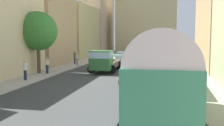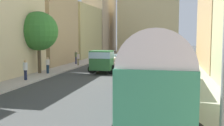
# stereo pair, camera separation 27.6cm
# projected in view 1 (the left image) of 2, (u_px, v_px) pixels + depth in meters

# --- Properties ---
(ground_plane) EXTENTS (154.00, 154.00, 0.00)m
(ground_plane) POSITION_uv_depth(u_px,v_px,m) (127.00, 68.00, 32.97)
(ground_plane) COLOR #393B3A
(sidewalk_left) EXTENTS (2.50, 70.00, 0.14)m
(sidewalk_left) POSITION_uv_depth(u_px,v_px,m) (69.00, 66.00, 34.36)
(sidewalk_left) COLOR #B2A7A0
(sidewalk_left) RESTS_ON ground
(sidewalk_right) EXTENTS (2.50, 70.00, 0.14)m
(sidewalk_right) POSITION_uv_depth(u_px,v_px,m) (190.00, 69.00, 31.57)
(sidewalk_right) COLOR gray
(sidewalk_right) RESTS_ON ground
(building_left_2) EXTENTS (6.16, 10.07, 10.26)m
(building_left_2) POSITION_uv_depth(u_px,v_px,m) (44.00, 26.00, 36.48)
(building_left_2) COLOR tan
(building_left_2) RESTS_ON ground
(building_left_3) EXTENTS (4.91, 13.47, 8.99)m
(building_left_3) POSITION_uv_depth(u_px,v_px,m) (77.00, 32.00, 48.92)
(building_left_3) COLOR tan
(building_left_3) RESTS_ON ground
(building_left_4) EXTENTS (4.36, 14.37, 12.92)m
(building_left_4) POSITION_uv_depth(u_px,v_px,m) (99.00, 24.00, 62.86)
(building_left_4) COLOR tan
(building_left_4) RESTS_ON ground
(distant_church) EXTENTS (13.10, 6.61, 21.98)m
(distant_church) POSITION_uv_depth(u_px,v_px,m) (146.00, 18.00, 61.70)
(distant_church) COLOR #C7B481
(distant_church) RESTS_ON ground
(parked_bus_0) EXTENTS (3.50, 8.45, 4.09)m
(parked_bus_0) POSITION_uv_depth(u_px,v_px,m) (167.00, 73.00, 11.85)
(parked_bus_0) COLOR #3B8F69
(parked_bus_0) RESTS_ON ground
(parked_bus_1) EXTENTS (3.43, 8.76, 4.04)m
(parked_bus_1) POSITION_uv_depth(u_px,v_px,m) (167.00, 58.00, 20.64)
(parked_bus_1) COLOR teal
(parked_bus_1) RESTS_ON ground
(parked_bus_2) EXTENTS (3.29, 9.71, 3.88)m
(parked_bus_2) POSITION_uv_depth(u_px,v_px,m) (167.00, 52.00, 29.43)
(parked_bus_2) COLOR beige
(parked_bus_2) RESTS_ON ground
(parked_bus_3) EXTENTS (3.43, 9.44, 4.22)m
(parked_bus_3) POSITION_uv_depth(u_px,v_px,m) (167.00, 47.00, 38.20)
(parked_bus_3) COLOR gold
(parked_bus_3) RESTS_ON ground
(cargo_truck_0) EXTENTS (3.03, 6.72, 2.37)m
(cargo_truck_0) POSITION_uv_depth(u_px,v_px,m) (104.00, 61.00, 29.14)
(cargo_truck_0) COLOR #2C6031
(cargo_truck_0) RESTS_ON ground
(car_0) EXTENTS (2.39, 3.70, 1.49)m
(car_0) POSITION_uv_depth(u_px,v_px,m) (116.00, 61.00, 34.47)
(car_0) COLOR gray
(car_0) RESTS_ON ground
(car_1) EXTENTS (2.42, 3.66, 1.50)m
(car_1) POSITION_uv_depth(u_px,v_px,m) (123.00, 57.00, 40.38)
(car_1) COLOR #202731
(car_1) RESTS_ON ground
(car_2) EXTENTS (2.31, 4.31, 1.49)m
(car_2) POSITION_uv_depth(u_px,v_px,m) (135.00, 74.00, 22.22)
(car_2) COLOR silver
(car_2) RESTS_ON ground
(car_3) EXTENTS (2.40, 3.70, 1.51)m
(car_3) POSITION_uv_depth(u_px,v_px,m) (142.00, 63.00, 31.05)
(car_3) COLOR #538D50
(car_3) RESTS_ON ground
(car_4) EXTENTS (2.27, 4.13, 1.58)m
(car_4) POSITION_uv_depth(u_px,v_px,m) (148.00, 56.00, 42.50)
(car_4) COLOR #479B57
(car_4) RESTS_ON ground
(pedestrian_0) EXTENTS (0.54, 0.54, 1.76)m
(pedestrian_0) POSITION_uv_depth(u_px,v_px,m) (47.00, 65.00, 27.22)
(pedestrian_0) COLOR #172C43
(pedestrian_0) RESTS_ON ground
(pedestrian_1) EXTENTS (0.34, 0.34, 1.88)m
(pedestrian_1) POSITION_uv_depth(u_px,v_px,m) (75.00, 57.00, 36.38)
(pedestrian_1) COLOR #2A2F51
(pedestrian_1) RESTS_ON ground
(pedestrian_2) EXTENTS (0.49, 0.49, 1.78)m
(pedestrian_2) POSITION_uv_depth(u_px,v_px,m) (77.00, 58.00, 34.64)
(pedestrian_2) COLOR #7F7451
(pedestrian_2) RESTS_ON ground
(pedestrian_4) EXTENTS (0.50, 0.50, 1.85)m
(pedestrian_4) POSITION_uv_depth(u_px,v_px,m) (25.00, 69.00, 23.15)
(pedestrian_4) COLOR #1C2140
(pedestrian_4) RESTS_ON ground
(streetlamp_near) EXTENTS (1.99, 0.28, 5.78)m
(streetlamp_near) POSITION_uv_depth(u_px,v_px,m) (220.00, 46.00, 8.56)
(streetlamp_near) COLOR gray
(streetlamp_near) RESTS_ON ground
(roadside_tree_2) EXTENTS (3.86, 3.86, 6.24)m
(roadside_tree_2) POSITION_uv_depth(u_px,v_px,m) (38.00, 31.00, 27.25)
(roadside_tree_2) COLOR brown
(roadside_tree_2) RESTS_ON ground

